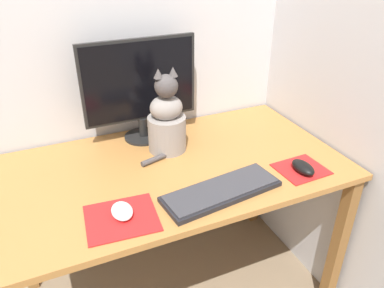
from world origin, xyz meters
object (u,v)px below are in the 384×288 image
(monitor, at_px, (140,86))
(keyboard, at_px, (222,191))
(cat, at_px, (167,121))
(computer_mouse_left, at_px, (122,211))
(computer_mouse_right, at_px, (303,167))

(monitor, height_order, keyboard, monitor)
(cat, bearing_deg, monitor, 117.22)
(keyboard, distance_m, computer_mouse_left, 0.35)
(keyboard, xyz_separation_m, cat, (-0.06, 0.37, 0.12))
(keyboard, bearing_deg, monitor, 96.90)
(monitor, xyz_separation_m, cat, (0.06, -0.14, -0.11))
(keyboard, xyz_separation_m, computer_mouse_left, (-0.35, 0.02, 0.01))
(keyboard, distance_m, cat, 0.40)
(computer_mouse_left, distance_m, cat, 0.46)
(computer_mouse_left, distance_m, computer_mouse_right, 0.70)
(monitor, relative_size, computer_mouse_right, 4.38)
(cat, bearing_deg, computer_mouse_right, -38.64)
(monitor, relative_size, keyboard, 1.10)
(monitor, distance_m, cat, 0.19)
(keyboard, height_order, computer_mouse_left, computer_mouse_left)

